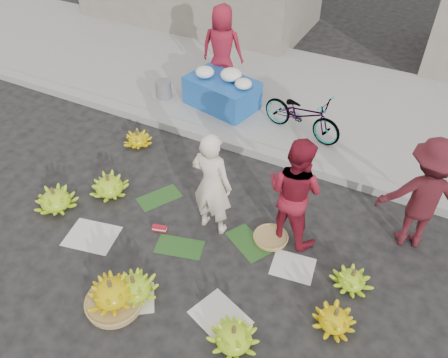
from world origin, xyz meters
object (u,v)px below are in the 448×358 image
at_px(banana_bunch_0, 55,199).
at_px(flower_table, 222,91).
at_px(vendor_cream, 212,185).
at_px(bicycle, 302,114).
at_px(banana_bunch_4, 334,319).

distance_m(banana_bunch_0, flower_table, 3.70).
distance_m(vendor_cream, bicycle, 2.67).
relative_size(banana_bunch_0, vendor_cream, 0.45).
xyz_separation_m(flower_table, bicycle, (1.68, -0.20, 0.08)).
height_order(banana_bunch_0, vendor_cream, vendor_cream).
height_order(banana_bunch_0, flower_table, flower_table).
xyz_separation_m(banana_bunch_4, bicycle, (-1.64, 3.37, 0.38)).
height_order(vendor_cream, flower_table, vendor_cream).
relative_size(banana_bunch_0, bicycle, 0.47).
bearing_deg(vendor_cream, bicycle, -96.18).
distance_m(banana_bunch_0, bicycle, 4.28).
bearing_deg(banana_bunch_0, bicycle, 52.21).
height_order(vendor_cream, bicycle, vendor_cream).
bearing_deg(banana_bunch_0, banana_bunch_4, -0.09).
xyz_separation_m(banana_bunch_0, flower_table, (0.93, 3.57, 0.27)).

